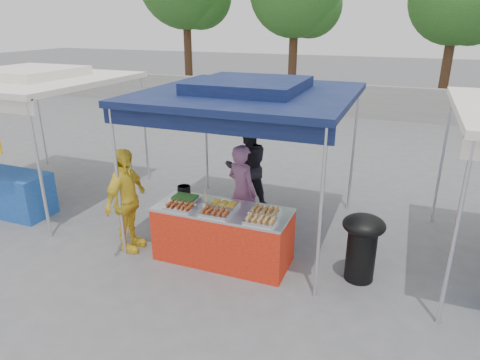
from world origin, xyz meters
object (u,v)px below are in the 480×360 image
(cooking_pot, at_px, (184,190))
(vendor_table, at_px, (223,234))
(vendor_woman, at_px, (242,192))
(customer_person, at_px, (126,201))
(wok_burner, at_px, (362,242))
(helper_man, at_px, (247,167))

(cooking_pot, bearing_deg, vendor_table, -21.39)
(vendor_table, height_order, vendor_woman, vendor_woman)
(cooking_pot, bearing_deg, customer_person, -141.86)
(wok_burner, xyz_separation_m, customer_person, (-3.49, -0.47, 0.25))
(cooking_pot, distance_m, vendor_woman, 0.94)
(vendor_table, bearing_deg, wok_burner, 6.56)
(vendor_woman, bearing_deg, cooking_pot, 56.54)
(cooking_pot, xyz_separation_m, vendor_woman, (0.79, 0.49, -0.11))
(cooking_pot, bearing_deg, vendor_woman, 31.60)
(cooking_pot, distance_m, customer_person, 0.90)
(vendor_woman, bearing_deg, wok_burner, -171.14)
(wok_burner, bearing_deg, customer_person, 167.10)
(cooking_pot, height_order, helper_man, helper_man)
(vendor_table, relative_size, cooking_pot, 9.69)
(wok_burner, height_order, customer_person, customer_person)
(cooking_pot, height_order, wok_burner, wok_burner)
(cooking_pot, distance_m, wok_burner, 2.81)
(vendor_woman, bearing_deg, helper_man, -48.96)
(vendor_table, relative_size, vendor_woman, 1.25)
(cooking_pot, relative_size, wok_burner, 0.21)
(customer_person, bearing_deg, vendor_table, -82.87)
(cooking_pot, height_order, customer_person, customer_person)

